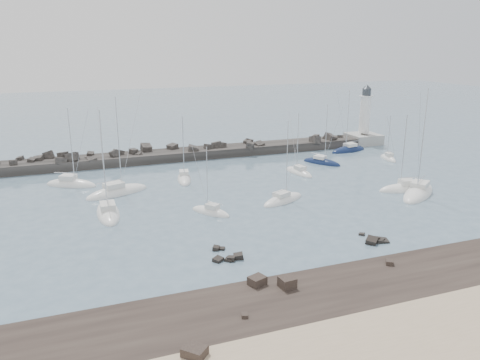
% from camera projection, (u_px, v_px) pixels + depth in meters
% --- Properties ---
extents(ground, '(400.00, 400.00, 0.00)m').
position_uv_depth(ground, '(230.00, 223.00, 62.14)').
color(ground, slate).
rests_on(ground, ground).
extents(rock_shelf, '(140.00, 12.36, 1.92)m').
position_uv_depth(rock_shelf, '(307.00, 307.00, 42.29)').
color(rock_shelf, black).
rests_on(rock_shelf, ground).
extents(rock_cluster_near, '(3.72, 4.43, 1.15)m').
position_uv_depth(rock_cluster_near, '(227.00, 257.00, 52.08)').
color(rock_cluster_near, black).
rests_on(rock_cluster_near, ground).
extents(rock_cluster_far, '(3.34, 4.02, 1.38)m').
position_uv_depth(rock_cluster_far, '(376.00, 241.00, 56.31)').
color(rock_cluster_far, black).
rests_on(rock_cluster_far, ground).
extents(breakwater, '(115.00, 7.66, 5.23)m').
position_uv_depth(breakwater, '(128.00, 161.00, 93.46)').
color(breakwater, '#292624').
rests_on(breakwater, ground).
extents(lighthouse, '(7.00, 7.00, 14.60)m').
position_uv_depth(lighthouse, '(364.00, 131.00, 111.17)').
color(lighthouse, '#989893').
rests_on(lighthouse, ground).
extents(sailboat_3, '(3.19, 9.97, 15.68)m').
position_uv_depth(sailboat_3, '(108.00, 213.00, 65.28)').
color(sailboat_3, white).
rests_on(sailboat_3, ground).
extents(sailboat_4, '(10.96, 6.79, 16.54)m').
position_uv_depth(sailboat_4, '(117.00, 193.00, 74.31)').
color(sailboat_4, white).
rests_on(sailboat_4, ground).
extents(sailboat_5, '(5.37, 6.40, 10.36)m').
position_uv_depth(sailboat_5, '(211.00, 212.00, 65.76)').
color(sailboat_5, white).
rests_on(sailboat_5, ground).
extents(sailboat_6, '(3.89, 8.03, 12.34)m').
position_uv_depth(sailboat_6, '(184.00, 179.00, 81.78)').
color(sailboat_6, white).
rests_on(sailboat_6, ground).
extents(sailboat_7, '(8.68, 5.85, 13.18)m').
position_uv_depth(sailboat_7, '(283.00, 200.00, 70.81)').
color(sailboat_7, white).
rests_on(sailboat_7, ground).
extents(sailboat_8, '(6.41, 8.19, 12.76)m').
position_uv_depth(sailboat_8, '(322.00, 163.00, 93.24)').
color(sailboat_8, '#0F1C41').
rests_on(sailboat_8, ground).
extents(sailboat_9, '(8.73, 4.17, 13.48)m').
position_uv_depth(sailboat_9, '(404.00, 190.00, 75.89)').
color(sailboat_9, white).
rests_on(sailboat_9, ground).
extents(sailboat_10, '(3.51, 7.83, 12.02)m').
position_uv_depth(sailboat_10, '(299.00, 173.00, 86.03)').
color(sailboat_10, white).
rests_on(sailboat_10, ground).
extents(sailboat_11, '(11.42, 9.62, 18.01)m').
position_uv_depth(sailboat_11, '(418.00, 194.00, 73.98)').
color(sailboat_11, white).
rests_on(sailboat_11, ground).
extents(sailboat_12, '(2.95, 6.22, 9.74)m').
position_uv_depth(sailboat_12, '(388.00, 159.00, 96.43)').
color(sailboat_12, white).
rests_on(sailboat_12, ground).
extents(sailboat_13, '(9.72, 4.67, 14.73)m').
position_uv_depth(sailboat_13, '(348.00, 150.00, 103.95)').
color(sailboat_13, '#0F1C41').
rests_on(sailboat_13, ground).
extents(sailboat_14, '(9.09, 6.76, 14.19)m').
position_uv_depth(sailboat_14, '(71.00, 185.00, 78.53)').
color(sailboat_14, white).
rests_on(sailboat_14, ground).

